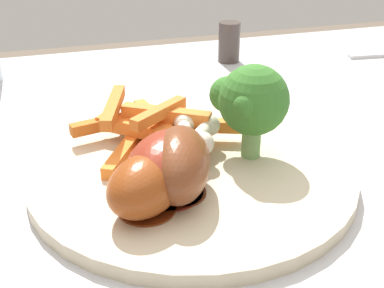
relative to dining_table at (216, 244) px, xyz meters
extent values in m
cube|color=#B7B7BC|center=(0.00, 0.00, 0.09)|extent=(1.11, 0.73, 0.03)
cylinder|color=beige|center=(0.04, 0.04, 0.12)|extent=(0.27, 0.27, 0.01)
cylinder|color=#74A65F|center=(-0.01, 0.04, 0.14)|extent=(0.02, 0.02, 0.03)
sphere|color=#357029|center=(-0.01, 0.04, 0.17)|extent=(0.06, 0.06, 0.06)
sphere|color=#357029|center=(0.00, 0.02, 0.18)|extent=(0.02, 0.02, 0.02)
sphere|color=#357029|center=(-0.03, 0.03, 0.18)|extent=(0.02, 0.02, 0.02)
sphere|color=#357029|center=(-0.02, 0.05, 0.17)|extent=(0.02, 0.02, 0.02)
sphere|color=#357029|center=(-0.02, 0.02, 0.18)|extent=(0.03, 0.03, 0.03)
sphere|color=#357029|center=(0.00, 0.02, 0.17)|extent=(0.03, 0.03, 0.03)
sphere|color=#357029|center=(0.00, 0.06, 0.18)|extent=(0.02, 0.02, 0.02)
cube|color=orange|center=(0.05, -0.01, 0.13)|extent=(0.07, 0.06, 0.01)
cube|color=orange|center=(0.06, 0.00, 0.14)|extent=(0.09, 0.08, 0.01)
cube|color=orange|center=(0.06, -0.01, 0.14)|extent=(0.02, 0.07, 0.01)
cube|color=orange|center=(0.09, -0.02, 0.16)|extent=(0.04, 0.08, 0.01)
cube|color=#C46525|center=(0.09, -0.03, 0.14)|extent=(0.09, 0.03, 0.01)
cube|color=orange|center=(0.05, -0.01, 0.15)|extent=(0.07, 0.05, 0.01)
cube|color=orange|center=(0.03, -0.01, 0.14)|extent=(0.10, 0.05, 0.01)
cube|color=orange|center=(0.08, 0.00, 0.13)|extent=(0.06, 0.10, 0.01)
cube|color=orange|center=(0.06, 0.00, 0.15)|extent=(0.06, 0.05, 0.01)
cube|color=orange|center=(0.05, -0.02, 0.14)|extent=(0.02, 0.10, 0.01)
cube|color=#C96826|center=(0.05, 0.00, 0.13)|extent=(0.06, 0.06, 0.01)
cylinder|color=#4D2011|center=(0.06, 0.08, 0.12)|extent=(0.04, 0.04, 0.00)
ellipsoid|color=brown|center=(0.06, 0.08, 0.15)|extent=(0.07, 0.09, 0.05)
cylinder|color=beige|center=(0.04, 0.02, 0.14)|extent=(0.02, 0.04, 0.01)
sphere|color=silver|center=(0.03, 0.01, 0.14)|extent=(0.02, 0.02, 0.02)
cylinder|color=#5F190F|center=(0.07, 0.08, 0.12)|extent=(0.05, 0.05, 0.00)
ellipsoid|color=maroon|center=(0.07, 0.08, 0.15)|extent=(0.10, 0.10, 0.05)
cylinder|color=beige|center=(0.03, 0.03, 0.14)|extent=(0.03, 0.04, 0.01)
sphere|color=silver|center=(0.01, 0.01, 0.14)|extent=(0.02, 0.02, 0.02)
cylinder|color=#60230C|center=(0.09, 0.09, 0.12)|extent=(0.04, 0.04, 0.00)
ellipsoid|color=#893B14|center=(0.09, 0.09, 0.14)|extent=(0.08, 0.08, 0.04)
cylinder|color=beige|center=(0.05, 0.06, 0.14)|extent=(0.04, 0.04, 0.01)
sphere|color=silver|center=(0.03, 0.04, 0.14)|extent=(0.02, 0.02, 0.02)
cylinder|color=#423833|center=(-0.11, -0.25, 0.14)|extent=(0.03, 0.03, 0.06)
camera|label=1|loc=(0.15, 0.39, 0.33)|focal=46.91mm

